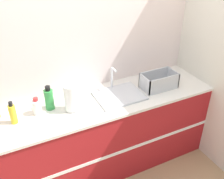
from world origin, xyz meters
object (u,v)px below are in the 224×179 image
sink (119,95)px  paper_towel_roll (71,98)px  dish_rack (159,82)px  bottle_yellow (13,114)px  bottle_white_spray (37,107)px  bottle_green (49,99)px

sink → paper_towel_roll: (-0.53, -0.02, 0.12)m
dish_rack → bottle_yellow: size_ratio=1.72×
paper_towel_roll → bottle_white_spray: paper_towel_roll is taller
sink → bottle_green: (-0.71, 0.10, 0.09)m
sink → bottle_yellow: size_ratio=2.19×
bottle_green → bottle_yellow: (-0.35, -0.08, -0.01)m
paper_towel_roll → bottle_green: size_ratio=1.10×
bottle_yellow → bottle_white_spray: bearing=12.4°
sink → dish_rack: bearing=-5.0°
paper_towel_roll → bottle_yellow: 0.54m
dish_rack → bottle_white_spray: 1.33m
sink → bottle_green: size_ratio=1.97×
bottle_green → bottle_yellow: bottle_green is taller
sink → bottle_green: sink is taller
bottle_green → sink: bearing=-7.8°
dish_rack → bottle_white_spray: (-1.33, 0.11, 0.01)m
bottle_green → bottle_white_spray: bearing=-167.0°
bottle_white_spray → dish_rack: bearing=-4.7°
paper_towel_roll → bottle_yellow: paper_towel_roll is taller
bottle_green → bottle_yellow: 0.36m
paper_towel_roll → bottle_white_spray: 0.34m
sink → bottle_white_spray: 0.85m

